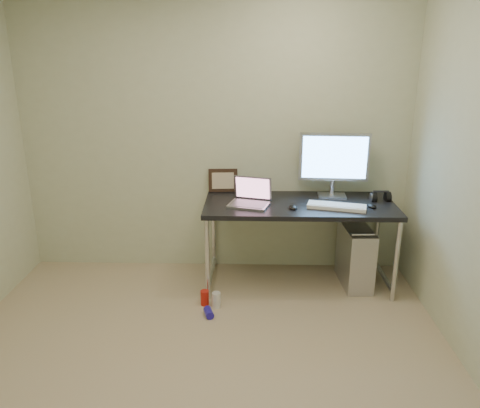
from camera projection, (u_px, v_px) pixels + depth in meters
name	position (u px, v px, depth m)	size (l,w,h in m)	color
floor	(196.00, 385.00, 2.92)	(3.50, 3.50, 0.00)	tan
wall_back	(215.00, 137.00, 4.19)	(3.50, 0.02, 2.50)	beige
desk	(299.00, 211.00, 4.02)	(1.62, 0.71, 0.75)	black
tower_computer	(355.00, 256.00, 4.12)	(0.25, 0.52, 0.56)	silver
cable_a	(344.00, 229.00, 4.38)	(0.01, 0.01, 0.70)	black
cable_b	(354.00, 232.00, 4.36)	(0.01, 0.01, 0.72)	black
can_red	(205.00, 298.00, 3.83)	(0.07, 0.07, 0.12)	red
can_white	(216.00, 300.00, 3.79)	(0.07, 0.07, 0.13)	silver
can_blue	(209.00, 313.00, 3.67)	(0.06, 0.06, 0.11)	#251BB3
laptop	(250.00, 198.00, 3.94)	(0.38, 0.34, 0.23)	#B4B3BB
monitor	(334.00, 160.00, 4.06)	(0.61, 0.19, 0.57)	#B4B3BB
keyboard	(337.00, 206.00, 3.86)	(0.48, 0.15, 0.03)	white
mouse_right	(372.00, 205.00, 3.88)	(0.07, 0.11, 0.04)	black
mouse_left	(293.00, 206.00, 3.84)	(0.07, 0.11, 0.04)	black
headphones	(380.00, 197.00, 4.05)	(0.17, 0.10, 0.11)	black
picture_frame	(223.00, 180.00, 4.29)	(0.26, 0.03, 0.21)	black
webcam	(251.00, 183.00, 4.26)	(0.04, 0.03, 0.12)	silver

